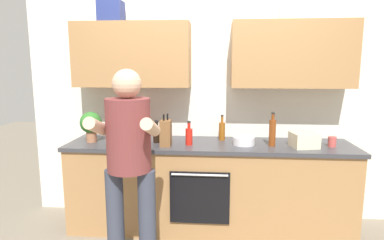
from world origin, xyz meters
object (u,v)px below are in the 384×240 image
Objects in this scene: person_standing at (129,157)px; bottle_syrup at (222,131)px; mixing_bowl at (244,141)px; bottle_hotsauce at (189,136)px; bottle_water at (131,137)px; bottle_vinegar at (272,132)px; cup_ceramic at (332,142)px; grocery_bag_rice at (304,140)px; bottle_oil at (121,134)px; bottle_soy at (157,134)px; knife_block at (166,133)px; grocery_bag_crisps at (135,131)px; potted_herb at (91,124)px; bottle_wine at (113,131)px.

person_standing reaches higher than bottle_syrup.
bottle_hotsauce is at bearing -174.52° from mixing_bowl.
bottle_vinegar is at bearing 5.42° from bottle_water.
grocery_bag_rice is at bearing -171.26° from cup_ceramic.
bottle_water is at bearing -29.38° from bottle_oil.
bottle_water is (-1.35, -0.13, -0.04)m from bottle_vinegar.
bottle_soy is at bearing 177.44° from bottle_vinegar.
bottle_vinegar reaches higher than mixing_bowl.
bottle_syrup is 0.85× the size of knife_block.
bottle_syrup is at bearing 6.03° from grocery_bag_crisps.
bottle_oil is 1.14× the size of grocery_bag_rice.
bottle_water is 0.74× the size of potted_herb.
bottle_water is 1.01× the size of bottle_soy.
grocery_bag_crisps is (-0.02, 0.25, -0.00)m from bottle_water.
grocery_bag_rice is (0.78, -0.24, -0.03)m from bottle_syrup.
bottle_vinegar is at bearing -2.56° from bottle_soy.
potted_herb is 0.45m from grocery_bag_crisps.
cup_ceramic is 2.38m from potted_herb.
person_standing is 1.21m from mixing_bowl.
bottle_wine is (-0.38, 0.75, 0.05)m from person_standing.
bottle_oil is 1.77m from grocery_bag_rice.
cup_ceramic is 0.45× the size of mixing_bowl.
bottle_vinegar reaches higher than cup_ceramic.
bottle_wine is at bearing -179.17° from mixing_bowl.
bottle_soy is 0.36m from bottle_oil.
bottle_hotsauce is 1.09× the size of mixing_bowl.
grocery_bag_crisps is (-1.10, 0.09, 0.06)m from mixing_bowl.
bottle_hotsauce is 1.01m from potted_herb.
bottle_vinegar is 1.36m from bottle_water.
person_standing reaches higher than bottle_soy.
person_standing reaches higher than grocery_bag_rice.
person_standing is at bearing -148.62° from bottle_vinegar.
bottle_hotsauce is at bearing 11.54° from bottle_water.
bottle_vinegar is at bearing -5.24° from grocery_bag_crisps.
bottle_water is 0.28m from bottle_soy.
grocery_bag_crisps is (-0.24, 0.08, 0.00)m from bottle_soy.
mixing_bowl is (1.08, 0.16, -0.06)m from bottle_water.
cup_ceramic is (1.37, 0.04, -0.04)m from bottle_hotsauce.
person_standing reaches higher than cup_ceramic.
grocery_bag_crisps is at bearing 28.11° from bottle_wine.
bottle_soy is 0.67m from potted_herb.
grocery_bag_crisps is (0.21, 0.11, -0.02)m from bottle_wine.
person_standing is 5.32× the size of potted_herb.
bottle_soy is 0.73× the size of knife_block.
knife_block reaches higher than bottle_soy.
cup_ceramic is at bearing -3.09° from grocery_bag_crisps.
bottle_wine reaches higher than bottle_syrup.
potted_herb is (-0.22, 0.01, 0.07)m from bottle_wine.
bottle_water is 2.35× the size of cup_ceramic.
potted_herb is (-0.78, 0.10, 0.06)m from knife_block.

